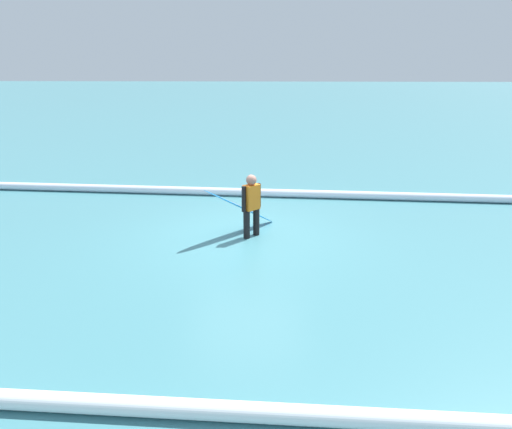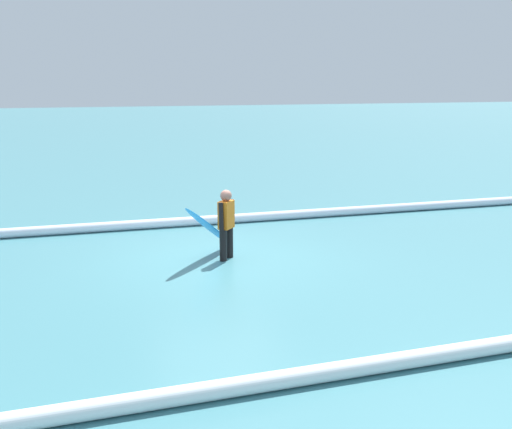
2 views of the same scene
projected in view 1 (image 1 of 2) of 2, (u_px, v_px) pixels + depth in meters
ground_plane at (247, 234)px, 10.05m from camera, size 164.50×164.50×0.00m
surfer at (251, 203)px, 9.69m from camera, size 0.39×0.46×1.36m
surfboard at (241, 207)px, 9.98m from camera, size 1.54×1.64×1.19m
wave_crest_foreground at (336, 195)px, 12.64m from camera, size 25.39×1.61×0.22m
wave_crest_midground at (87, 403)px, 4.92m from camera, size 17.99×0.76×0.22m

